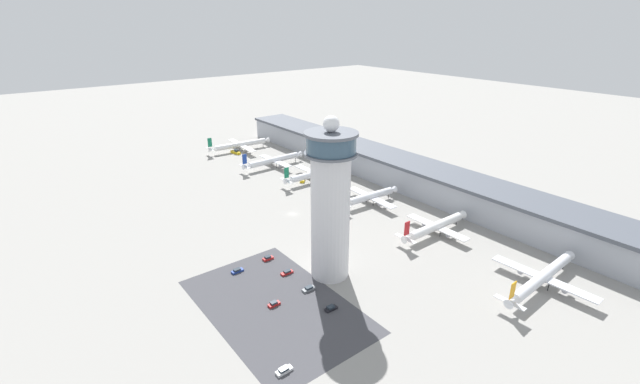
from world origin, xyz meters
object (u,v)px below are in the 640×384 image
(service_truck_catering, at_px, (236,152))
(car_navy_sedan, at_px, (284,370))
(car_grey_coupe, at_px, (274,304))
(car_black_suv, at_px, (237,271))
(airplane_gate_delta, at_px, (370,197))
(car_white_wagon, at_px, (331,308))
(airplane_gate_echo, at_px, (436,226))
(airplane_gate_foxtrot, at_px, (542,278))
(car_red_hatchback, at_px, (268,258))
(airplane_gate_bravo, at_px, (274,160))
(car_blue_compact, at_px, (287,273))
(car_yellow_taxi, at_px, (309,289))
(control_tower, at_px, (330,202))
(service_truck_fuel, at_px, (303,179))
(airplane_gate_alpha, at_px, (240,145))
(airplane_gate_charlie, at_px, (316,174))

(service_truck_catering, distance_m, car_navy_sedan, 200.91)
(car_grey_coupe, distance_m, car_navy_sedan, 28.51)
(car_black_suv, xyz_separation_m, car_navy_sedan, (50.35, -12.77, 0.01))
(airplane_gate_delta, xyz_separation_m, car_white_wagon, (52.89, -67.95, -3.48))
(airplane_gate_echo, relative_size, car_grey_coupe, 9.75)
(airplane_gate_foxtrot, distance_m, car_red_hatchback, 97.35)
(car_grey_coupe, relative_size, car_red_hatchback, 0.98)
(car_white_wagon, relative_size, car_black_suv, 0.95)
(airplane_gate_bravo, relative_size, car_blue_compact, 9.25)
(car_yellow_taxi, bearing_deg, car_white_wagon, -3.38)
(airplane_gate_foxtrot, bearing_deg, car_grey_coupe, -121.61)
(control_tower, relative_size, car_black_suv, 12.81)
(service_truck_fuel, xyz_separation_m, car_black_suv, (62.45, -74.13, -0.35))
(airplane_gate_alpha, height_order, airplane_gate_charlie, airplane_gate_alpha)
(car_red_hatchback, distance_m, car_navy_sedan, 57.25)
(control_tower, xyz_separation_m, car_black_suv, (-21.52, -25.92, -27.68))
(airplane_gate_bravo, bearing_deg, car_yellow_taxi, -26.97)
(airplane_gate_bravo, height_order, service_truck_fuel, airplane_gate_bravo)
(car_red_hatchback, distance_m, car_white_wagon, 38.41)
(airplane_gate_bravo, relative_size, car_white_wagon, 10.05)
(airplane_gate_bravo, height_order, car_navy_sedan, airplane_gate_bravo)
(airplane_gate_foxtrot, height_order, car_grey_coupe, airplane_gate_foxtrot)
(car_black_suv, bearing_deg, car_red_hatchback, 92.50)
(car_white_wagon, relative_size, car_navy_sedan, 0.91)
(car_blue_compact, xyz_separation_m, car_black_suv, (-12.08, -13.67, -0.00))
(control_tower, height_order, airplane_gate_charlie, control_tower)
(car_blue_compact, bearing_deg, airplane_gate_bravo, 150.15)
(car_grey_coupe, xyz_separation_m, car_red_hatchback, (-25.49, 13.28, 0.04))
(service_truck_fuel, distance_m, car_yellow_taxi, 106.15)
(airplane_gate_charlie, height_order, car_black_suv, airplane_gate_charlie)
(airplane_gate_delta, distance_m, service_truck_catering, 119.01)
(control_tower, xyz_separation_m, car_white_wagon, (16.30, -12.73, -27.66))
(airplane_gate_foxtrot, xyz_separation_m, car_red_hatchback, (-73.14, -64.15, -3.52))
(airplane_gate_foxtrot, bearing_deg, service_truck_catering, -177.50)
(car_blue_compact, distance_m, car_yellow_taxi, 12.92)
(car_blue_compact, bearing_deg, service_truck_fuel, 140.95)
(airplane_gate_echo, xyz_separation_m, car_yellow_taxi, (-0.37, -66.85, -3.20))
(car_white_wagon, height_order, car_black_suv, car_white_wagon)
(control_tower, relative_size, airplane_gate_charlie, 1.39)
(service_truck_fuel, bearing_deg, car_yellow_taxi, -34.54)
(airplane_gate_delta, relative_size, car_red_hatchback, 8.52)
(service_truck_catering, xyz_separation_m, car_white_wagon, (171.19, -55.35, -0.51))
(car_grey_coupe, bearing_deg, airplane_gate_bravo, 147.94)
(airplane_gate_echo, height_order, service_truck_catering, airplane_gate_echo)
(car_black_suv, bearing_deg, airplane_gate_echo, 72.57)
(control_tower, height_order, car_black_suv, control_tower)
(service_truck_fuel, bearing_deg, car_red_hatchback, -44.48)
(airplane_gate_bravo, relative_size, airplane_gate_charlie, 1.03)
(control_tower, xyz_separation_m, car_grey_coupe, (3.39, -25.83, -27.64))
(control_tower, bearing_deg, airplane_gate_foxtrot, 45.32)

